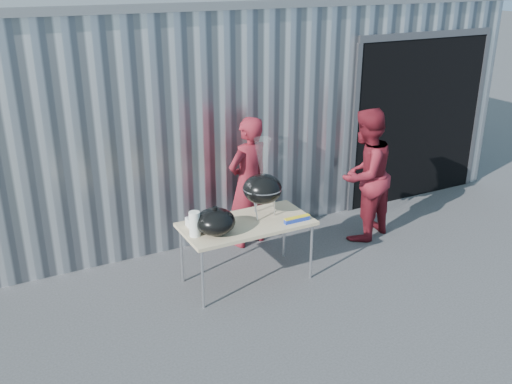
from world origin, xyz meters
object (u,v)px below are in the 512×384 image
kettle_grill (263,183)px  person_cook (249,182)px  folding_table (247,226)px  person_bystander (365,175)px

kettle_grill → person_cook: (0.22, 0.79, -0.29)m
folding_table → person_bystander: 1.96m
folding_table → person_cook: bearing=61.6°
kettle_grill → person_cook: size_ratio=0.54×
folding_table → person_cook: (0.47, 0.86, 0.16)m
person_bystander → kettle_grill: bearing=-10.7°
person_cook → person_bystander: 1.55m
folding_table → person_bystander: person_bystander is taller
person_cook → person_bystander: (1.46, -0.53, 0.03)m
kettle_grill → person_bystander: person_bystander is taller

